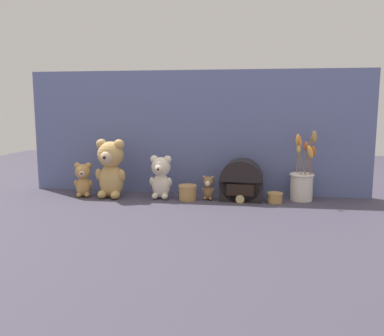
# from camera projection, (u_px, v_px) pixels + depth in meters

# --- Properties ---
(ground_plane) EXTENTS (4.00, 4.00, 0.00)m
(ground_plane) POSITION_uv_depth(u_px,v_px,m) (191.00, 200.00, 1.99)
(ground_plane) COLOR #3D3847
(backdrop_wall) EXTENTS (1.77, 0.02, 0.64)m
(backdrop_wall) POSITION_uv_depth(u_px,v_px,m) (196.00, 133.00, 2.10)
(backdrop_wall) COLOR slate
(backdrop_wall) RESTS_ON ground
(teddy_bear_large) EXTENTS (0.16, 0.15, 0.29)m
(teddy_bear_large) POSITION_uv_depth(u_px,v_px,m) (111.00, 167.00, 2.02)
(teddy_bear_large) COLOR tan
(teddy_bear_large) RESTS_ON ground
(teddy_bear_medium) EXTENTS (0.12, 0.11, 0.22)m
(teddy_bear_medium) POSITION_uv_depth(u_px,v_px,m) (161.00, 176.00, 2.01)
(teddy_bear_medium) COLOR beige
(teddy_bear_medium) RESTS_ON ground
(teddy_bear_small) EXTENTS (0.10, 0.09, 0.17)m
(teddy_bear_small) POSITION_uv_depth(u_px,v_px,m) (83.00, 179.00, 2.05)
(teddy_bear_small) COLOR tan
(teddy_bear_small) RESTS_ON ground
(teddy_bear_tiny) EXTENTS (0.06, 0.06, 0.12)m
(teddy_bear_tiny) POSITION_uv_depth(u_px,v_px,m) (208.00, 187.00, 1.99)
(teddy_bear_tiny) COLOR olive
(teddy_bear_tiny) RESTS_ON ground
(flower_vase) EXTENTS (0.12, 0.14, 0.34)m
(flower_vase) POSITION_uv_depth(u_px,v_px,m) (302.00, 182.00, 1.97)
(flower_vase) COLOR silver
(flower_vase) RESTS_ON ground
(vintage_radio) EXTENTS (0.21, 0.14, 0.20)m
(vintage_radio) POSITION_uv_depth(u_px,v_px,m) (241.00, 183.00, 1.98)
(vintage_radio) COLOR black
(vintage_radio) RESTS_ON ground
(decorative_tin_tall) EXTENTS (0.09, 0.09, 0.07)m
(decorative_tin_tall) POSITION_uv_depth(u_px,v_px,m) (187.00, 193.00, 1.98)
(decorative_tin_tall) COLOR tan
(decorative_tin_tall) RESTS_ON ground
(decorative_tin_short) EXTENTS (0.07, 0.07, 0.05)m
(decorative_tin_short) POSITION_uv_depth(u_px,v_px,m) (275.00, 198.00, 1.93)
(decorative_tin_short) COLOR tan
(decorative_tin_short) RESTS_ON ground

